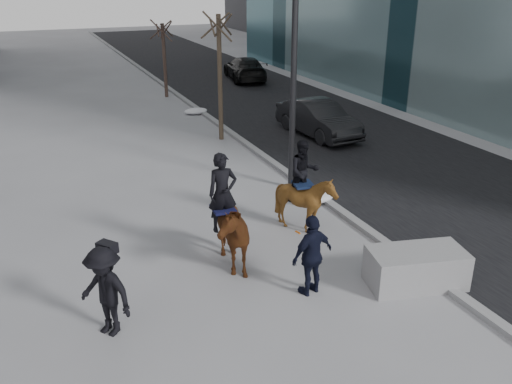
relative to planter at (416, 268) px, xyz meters
name	(u,v)px	position (x,y,z in m)	size (l,w,h in m)	color
ground	(277,273)	(-2.50, 1.58, -0.40)	(120.00, 120.00, 0.00)	gray
road	(325,129)	(4.50, 11.58, -0.40)	(8.00, 90.00, 0.01)	black
curb	(238,138)	(0.50, 11.58, -0.34)	(0.25, 90.00, 0.12)	gray
planter	(416,268)	(0.00, 0.00, 0.00)	(2.02, 1.01, 0.81)	gray
car_near	(318,118)	(3.70, 10.84, 0.31)	(1.51, 4.33, 1.43)	black
car_far	(245,69)	(5.59, 23.40, 0.30)	(1.97, 4.83, 1.40)	black
tree_near	(220,72)	(-0.10, 11.90, 2.26)	(1.20, 1.20, 5.32)	#372821
tree_far	(164,57)	(-0.10, 20.56, 1.70)	(1.20, 1.20, 4.20)	#35251F
mounted_left	(225,226)	(-3.41, 2.37, 0.58)	(1.04, 2.08, 2.63)	#533210
mounted_right	(305,196)	(-0.92, 3.30, 0.55)	(1.48, 1.60, 2.37)	#502F10
feeder	(312,255)	(-2.19, 0.61, 0.47)	(1.10, 0.98, 1.75)	black
camera_crew	(105,291)	(-6.27, 0.88, 0.48)	(1.21, 1.30, 1.75)	black
lamppost	(297,20)	(0.10, 6.00, 4.59)	(0.25, 1.42, 9.09)	black
snow_piles	(249,150)	(0.20, 9.69, -0.25)	(1.22, 12.21, 0.31)	silver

